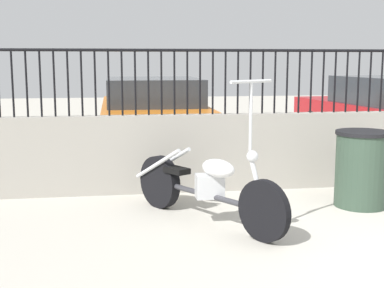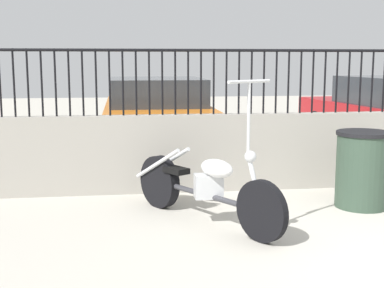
# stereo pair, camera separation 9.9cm
# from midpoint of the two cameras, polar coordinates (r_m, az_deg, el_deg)

# --- Properties ---
(low_wall) EXTENTS (9.21, 0.18, 0.97)m
(low_wall) POSITION_cam_midpoint_polar(r_m,az_deg,el_deg) (7.14, 14.69, -0.61)
(low_wall) COLOR #9E998E
(low_wall) RESTS_ON ground_plane
(fence_railing) EXTENTS (9.21, 0.04, 0.80)m
(fence_railing) POSITION_cam_midpoint_polar(r_m,az_deg,el_deg) (7.05, 15.02, 7.45)
(fence_railing) COLOR black
(fence_railing) RESTS_ON low_wall
(motorcycle_dark_grey) EXTENTS (1.27, 1.89, 1.47)m
(motorcycle_dark_grey) POSITION_cam_midpoint_polar(r_m,az_deg,el_deg) (5.48, 1.23, -4.39)
(motorcycle_dark_grey) COLOR black
(motorcycle_dark_grey) RESTS_ON ground_plane
(trash_bin) EXTENTS (0.61, 0.61, 0.86)m
(trash_bin) POSITION_cam_midpoint_polar(r_m,az_deg,el_deg) (6.28, 18.16, -2.57)
(trash_bin) COLOR #334738
(trash_bin) RESTS_ON ground_plane
(car_orange) EXTENTS (1.72, 4.00, 1.33)m
(car_orange) POSITION_cam_midpoint_polar(r_m,az_deg,el_deg) (9.28, -3.56, 3.02)
(car_orange) COLOR black
(car_orange) RESTS_ON ground_plane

